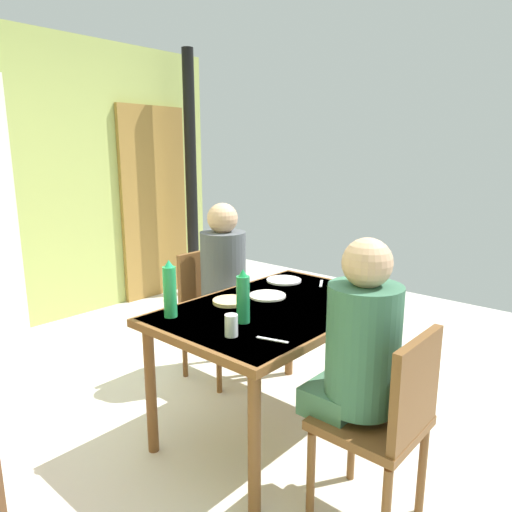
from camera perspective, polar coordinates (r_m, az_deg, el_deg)
name	(u,v)px	position (r m, az deg, el deg)	size (l,w,h in m)	color
ground_plane	(229,429)	(2.86, -3.35, -20.16)	(6.46, 6.46, 0.00)	beige
wall_back	(19,183)	(4.53, -26.83, 7.88)	(4.09, 0.10, 2.56)	#A4B35E
door_wooden	(154,204)	(5.13, -12.22, 6.23)	(0.80, 0.05, 2.00)	olive
stove_pipe_column	(191,177)	(5.08, -7.87, 9.48)	(0.12, 0.12, 2.56)	black
dining_table	(277,319)	(2.57, 2.54, -7.64)	(1.31, 0.85, 0.74)	brown
chair_near_diner	(387,418)	(2.06, 15.58, -18.43)	(0.40, 0.40, 0.87)	brown
chair_far_diner	(211,306)	(3.29, -5.43, -6.02)	(0.40, 0.40, 0.87)	brown
person_near_diner	(360,343)	(1.99, 12.48, -10.29)	(0.30, 0.37, 0.77)	#3F6C51
person_far_diner	(225,269)	(3.12, -3.81, -1.61)	(0.30, 0.37, 0.77)	#535060
water_bottle_green_near	(170,290)	(2.37, -10.41, -4.10)	(0.07, 0.07, 0.29)	#27A259
water_bottle_green_far	(243,298)	(2.26, -1.58, -5.07)	(0.07, 0.07, 0.26)	#20854A
dinner_plate_near_left	(284,280)	(3.00, 3.40, -2.95)	(0.22, 0.22, 0.01)	white
dinner_plate_near_right	(267,296)	(2.68, 1.40, -4.83)	(0.21, 0.21, 0.01)	white
drinking_glass_by_near_diner	(231,325)	(2.12, -3.02, -8.40)	(0.06, 0.06, 0.10)	silver
bread_plate_sliced	(230,301)	(2.58, -3.15, -5.50)	(0.19, 0.19, 0.02)	#DBB77A
cutlery_knife_near	(272,340)	(2.09, 1.98, -10.12)	(0.15, 0.02, 0.00)	silver
cutlery_fork_near	(321,283)	(2.97, 7.91, -3.31)	(0.15, 0.02, 0.00)	silver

